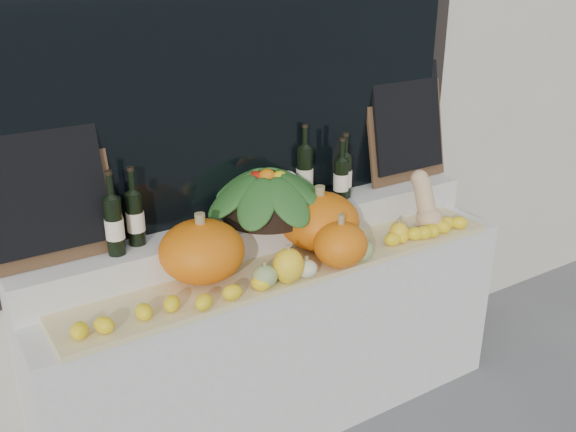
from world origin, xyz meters
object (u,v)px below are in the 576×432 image
at_px(butternut_squash, 426,204).
at_px(produce_bowl, 267,193).
at_px(wine_bottle_tall, 305,174).
at_px(pumpkin_left, 202,251).
at_px(pumpkin_right, 319,221).

xyz_separation_m(butternut_squash, produce_bowl, (-0.75, 0.26, 0.12)).
height_order(butternut_squash, wine_bottle_tall, wine_bottle_tall).
distance_m(pumpkin_left, wine_bottle_tall, 0.73).
bearing_deg(butternut_squash, produce_bowl, 160.97).
relative_size(pumpkin_left, pumpkin_right, 0.96).
xyz_separation_m(pumpkin_right, butternut_squash, (0.57, -0.10, -0.00)).
relative_size(pumpkin_right, wine_bottle_tall, 0.96).
relative_size(pumpkin_right, produce_bowl, 0.58).
distance_m(butternut_squash, wine_bottle_tall, 0.62).
relative_size(pumpkin_right, butternut_squash, 1.31).
height_order(produce_bowl, wine_bottle_tall, wine_bottle_tall).
bearing_deg(produce_bowl, wine_bottle_tall, 16.57).
distance_m(butternut_squash, produce_bowl, 0.81).
relative_size(butternut_squash, wine_bottle_tall, 0.73).
relative_size(butternut_squash, produce_bowl, 0.44).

